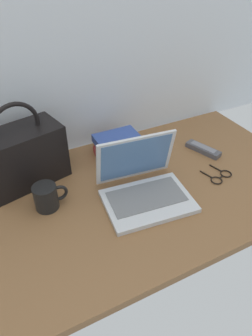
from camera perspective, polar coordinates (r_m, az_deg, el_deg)
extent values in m
cube|color=brown|center=(1.14, -2.14, -6.06)|extent=(1.60, 0.76, 0.03)
cube|color=silver|center=(1.10, 4.16, -6.23)|extent=(0.33, 0.25, 0.02)
cube|color=slate|center=(1.11, 3.87, -5.34)|extent=(0.28, 0.17, 0.00)
cube|color=silver|center=(1.13, 1.74, 1.98)|extent=(0.30, 0.08, 0.20)
cube|color=#4C72A5|center=(1.12, 1.85, 1.87)|extent=(0.27, 0.07, 0.17)
cylinder|color=black|center=(1.10, -14.84, -5.32)|extent=(0.08, 0.08, 0.09)
torus|color=black|center=(1.10, -12.47, -4.62)|extent=(0.06, 0.01, 0.06)
cylinder|color=brown|center=(1.07, -15.18, -3.71)|extent=(0.07, 0.07, 0.00)
cube|color=#4C4C51|center=(1.40, 14.29, 3.43)|extent=(0.10, 0.17, 0.02)
cube|color=slate|center=(1.40, 14.37, 3.86)|extent=(0.07, 0.12, 0.00)
torus|color=black|center=(1.25, 16.68, -2.24)|extent=(0.06, 0.06, 0.01)
torus|color=black|center=(1.29, 18.28, -1.02)|extent=(0.06, 0.06, 0.01)
cube|color=black|center=(1.27, 17.49, -1.62)|extent=(0.02, 0.01, 0.00)
cube|color=black|center=(1.27, 14.82, -1.15)|extent=(0.02, 0.06, 0.00)
cube|color=black|center=(1.31, 16.47, 0.01)|extent=(0.02, 0.06, 0.00)
cube|color=black|center=(1.20, -18.75, 2.00)|extent=(0.33, 0.22, 0.22)
torus|color=black|center=(1.14, -20.04, 7.34)|extent=(0.18, 0.06, 0.18)
cube|color=#B23333|center=(1.34, -1.36, 3.18)|extent=(0.22, 0.14, 0.03)
cube|color=#595960|center=(1.32, -1.37, 4.11)|extent=(0.22, 0.18, 0.02)
cube|color=#334C99|center=(1.31, -1.39, 5.07)|extent=(0.19, 0.16, 0.03)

